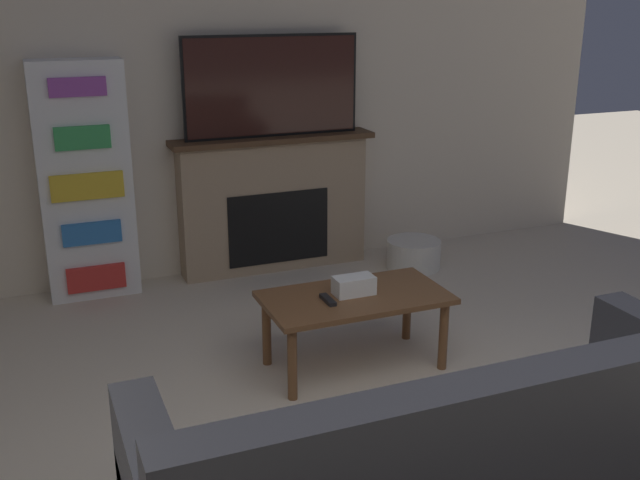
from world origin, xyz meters
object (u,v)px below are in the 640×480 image
tv (272,86)px  couch (459,480)px  bookshelf (85,182)px  fireplace (274,203)px  coffee_table (355,305)px  storage_basket (414,254)px

tv → couch: bearing=-96.4°
bookshelf → fireplace: bearing=1.0°
fireplace → couch: bearing=-96.4°
coffee_table → bookshelf: bookshelf is taller
coffee_table → storage_basket: bearing=49.9°
fireplace → tv: 0.85m
tv → couch: size_ratio=0.55×
couch → coffee_table: 1.47m
tv → coffee_table: tv is taller
couch → bookshelf: (-0.97, 3.11, 0.50)m
bookshelf → storage_basket: (2.29, -0.38, -0.68)m
fireplace → coffee_table: 1.69m
coffee_table → storage_basket: (1.08, 1.28, -0.26)m
couch → storage_basket: couch is taller
coffee_table → couch: bearing=-99.6°
bookshelf → storage_basket: 2.42m
fireplace → coffee_table: (-0.11, -1.68, -0.14)m
tv → coffee_table: (-0.11, -1.66, -0.99)m
fireplace → storage_basket: size_ratio=3.67×
coffee_table → bookshelf: 2.10m
bookshelf → storage_basket: bookshelf is taller
tv → storage_basket: (0.97, -0.38, -1.25)m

